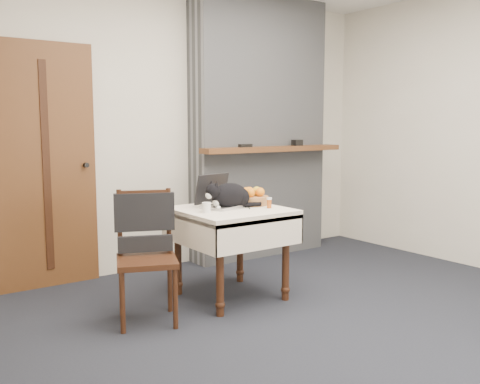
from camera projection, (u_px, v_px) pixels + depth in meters
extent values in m
plane|color=black|center=(321.00, 326.00, 3.57)|extent=(4.50, 4.50, 0.00)
cube|color=beige|center=(174.00, 129.00, 5.02)|extent=(4.50, 0.02, 2.60)
cube|color=brown|center=(45.00, 166.00, 4.35)|extent=(0.82, 0.05, 2.00)
cube|color=#381C0F|center=(46.00, 167.00, 4.32)|extent=(0.06, 0.01, 1.70)
cylinder|color=black|center=(86.00, 165.00, 4.49)|extent=(0.04, 0.06, 0.04)
cube|color=gray|center=(259.00, 128.00, 5.42)|extent=(1.50, 0.30, 2.60)
cube|color=brown|center=(274.00, 149.00, 5.25)|extent=(1.62, 0.18, 0.05)
cube|color=black|center=(245.00, 146.00, 5.04)|extent=(0.14, 0.04, 0.03)
cube|color=black|center=(297.00, 143.00, 5.41)|extent=(0.10, 0.07, 0.06)
cylinder|color=#381C0F|center=(220.00, 272.00, 3.72)|extent=(0.06, 0.06, 0.64)
sphere|color=#381C0F|center=(220.00, 305.00, 3.75)|extent=(0.07, 0.07, 0.07)
cylinder|color=#381C0F|center=(286.00, 259.00, 4.07)|extent=(0.06, 0.06, 0.64)
sphere|color=#381C0F|center=(285.00, 290.00, 4.10)|extent=(0.07, 0.07, 0.07)
cylinder|color=#381C0F|center=(178.00, 255.00, 4.20)|extent=(0.06, 0.06, 0.64)
sphere|color=#381C0F|center=(178.00, 284.00, 4.23)|extent=(0.07, 0.07, 0.07)
cylinder|color=#381C0F|center=(240.00, 245.00, 4.55)|extent=(0.06, 0.06, 0.64)
sphere|color=#381C0F|center=(240.00, 272.00, 4.58)|extent=(0.07, 0.07, 0.07)
cube|color=white|center=(231.00, 212.00, 4.09)|extent=(0.78, 0.78, 0.06)
cube|color=white|center=(262.00, 235.00, 3.79)|extent=(0.78, 0.01, 0.22)
cube|color=white|center=(205.00, 219.00, 4.42)|extent=(0.78, 0.01, 0.22)
cube|color=white|center=(187.00, 232.00, 3.88)|extent=(0.01, 0.78, 0.22)
cube|color=white|center=(270.00, 221.00, 4.33)|extent=(0.01, 0.78, 0.22)
cube|color=#B7B7BC|center=(226.00, 206.00, 4.13)|extent=(0.39, 0.32, 0.02)
cube|color=black|center=(226.00, 205.00, 4.13)|extent=(0.32, 0.23, 0.00)
cube|color=black|center=(212.00, 189.00, 4.21)|extent=(0.35, 0.15, 0.24)
cube|color=#9DBAE6|center=(212.00, 189.00, 4.20)|extent=(0.32, 0.13, 0.21)
ellipsoid|color=black|center=(229.00, 196.00, 4.08)|extent=(0.32, 0.19, 0.20)
ellipsoid|color=black|center=(239.00, 197.00, 4.14)|extent=(0.17, 0.18, 0.16)
sphere|color=black|center=(213.00, 191.00, 3.98)|extent=(0.12, 0.12, 0.11)
ellipsoid|color=white|center=(209.00, 195.00, 3.96)|extent=(0.05, 0.06, 0.05)
ellipsoid|color=white|center=(216.00, 202.00, 4.01)|extent=(0.05, 0.07, 0.08)
cone|color=black|center=(216.00, 184.00, 3.95)|extent=(0.04, 0.04, 0.05)
cone|color=black|center=(211.00, 183.00, 4.00)|extent=(0.04, 0.04, 0.05)
cylinder|color=black|center=(251.00, 204.00, 4.14)|extent=(0.17, 0.08, 0.03)
sphere|color=white|center=(218.00, 208.00, 3.98)|extent=(0.04, 0.04, 0.04)
sphere|color=white|center=(213.00, 207.00, 4.04)|extent=(0.04, 0.04, 0.04)
cylinder|color=white|center=(206.00, 208.00, 3.89)|extent=(0.07, 0.07, 0.07)
cylinder|color=#B14D15|center=(269.00, 204.00, 4.10)|extent=(0.04, 0.04, 0.07)
cylinder|color=silver|center=(269.00, 199.00, 4.10)|extent=(0.04, 0.04, 0.02)
cylinder|color=#9E703F|center=(253.00, 201.00, 4.27)|extent=(0.25, 0.25, 0.07)
sphere|color=orange|center=(250.00, 193.00, 4.21)|extent=(0.07, 0.07, 0.07)
sphere|color=orange|center=(260.00, 192.00, 4.25)|extent=(0.07, 0.07, 0.07)
sphere|color=orange|center=(249.00, 191.00, 4.30)|extent=(0.07, 0.07, 0.07)
sphere|color=gold|center=(257.00, 191.00, 4.32)|extent=(0.07, 0.07, 0.07)
sphere|color=orange|center=(246.00, 192.00, 4.27)|extent=(0.07, 0.07, 0.07)
cube|color=black|center=(246.00, 206.00, 4.19)|extent=(0.10, 0.09, 0.01)
cube|color=#381C0F|center=(147.00, 261.00, 3.60)|extent=(0.52, 0.52, 0.04)
cylinder|color=#381C0F|center=(122.00, 301.00, 3.42)|extent=(0.03, 0.03, 0.42)
cylinder|color=#381C0F|center=(175.00, 297.00, 3.50)|extent=(0.03, 0.03, 0.42)
cylinder|color=#381C0F|center=(121.00, 286.00, 3.75)|extent=(0.03, 0.03, 0.42)
cylinder|color=#381C0F|center=(170.00, 283.00, 3.83)|extent=(0.03, 0.03, 0.42)
cylinder|color=#381C0F|center=(120.00, 223.00, 3.69)|extent=(0.03, 0.03, 0.47)
cylinder|color=#381C0F|center=(169.00, 221.00, 3.77)|extent=(0.03, 0.03, 0.47)
cube|color=#381C0F|center=(144.00, 209.00, 3.72)|extent=(0.32, 0.15, 0.26)
cube|color=black|center=(144.00, 212.00, 3.71)|extent=(0.41, 0.21, 0.26)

